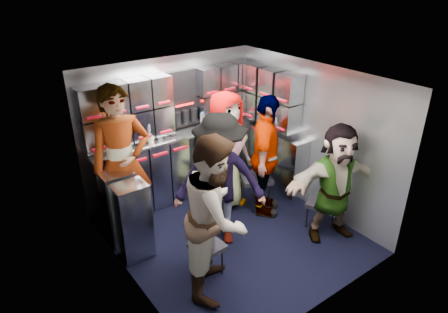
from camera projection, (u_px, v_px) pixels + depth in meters
floor at (232, 235)px, 5.30m from camera, size 3.00×3.00×0.00m
wall_back at (171, 128)px, 5.93m from camera, size 2.80×0.04×2.10m
wall_left at (124, 201)px, 4.09m from camera, size 0.04×3.00×2.10m
wall_right at (312, 138)px, 5.59m from camera, size 0.04×3.00×2.10m
ceiling at (233, 79)px, 4.38m from camera, size 2.80×3.00×0.02m
cart_bank_back at (180, 166)px, 6.02m from camera, size 2.68×0.38×0.99m
cart_bank_left at (127, 214)px, 4.85m from camera, size 0.38×0.76×0.99m
counter at (178, 134)px, 5.79m from camera, size 2.68×0.42×0.03m
locker_bank_back at (175, 102)px, 5.63m from camera, size 2.68×0.28×0.82m
locker_bank_right at (271, 97)px, 5.82m from camera, size 0.28×1.00×0.82m
right_cabinet at (273, 160)px, 6.18m from camera, size 0.28×1.20×1.00m
coffee_niche at (183, 100)px, 5.77m from camera, size 0.46×0.16×0.84m
red_latch_strip at (186, 147)px, 5.70m from camera, size 2.60×0.02×0.03m
jump_seat_near_left at (207, 248)px, 4.49m from camera, size 0.36×0.34×0.41m
jump_seat_mid_left at (212, 209)px, 5.16m from camera, size 0.42×0.40×0.44m
jump_seat_center at (218, 173)px, 5.93m from camera, size 0.53×0.52×0.50m
jump_seat_mid_right at (256, 180)px, 5.75m from camera, size 0.55×0.54×0.50m
jump_seat_near_right at (321, 204)px, 5.28m from camera, size 0.46×0.45×0.42m
attendant_standing at (122, 164)px, 4.93m from camera, size 0.81×0.61×2.02m
attendant_arc_a at (216, 215)px, 4.12m from camera, size 1.10×1.10×1.80m
attendant_arc_b at (220, 181)px, 4.82m from camera, size 1.30×1.15×1.74m
attendant_arc_c at (226, 151)px, 5.61m from camera, size 0.91×0.66×1.74m
attendant_arc_d at (266, 157)px, 5.43m from camera, size 1.03×1.01×1.74m
attendant_arc_e at (336, 183)px, 4.97m from camera, size 1.52×0.96×1.56m
bottle_left at (160, 131)px, 5.52m from camera, size 0.06×0.06×0.25m
bottle_mid at (149, 133)px, 5.43m from camera, size 0.07×0.07×0.27m
bottle_right at (203, 121)px, 5.91m from camera, size 0.07×0.07×0.23m
cup_left at (151, 139)px, 5.47m from camera, size 0.08×0.08×0.09m
cup_right at (215, 122)px, 6.04m from camera, size 0.08×0.08×0.10m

